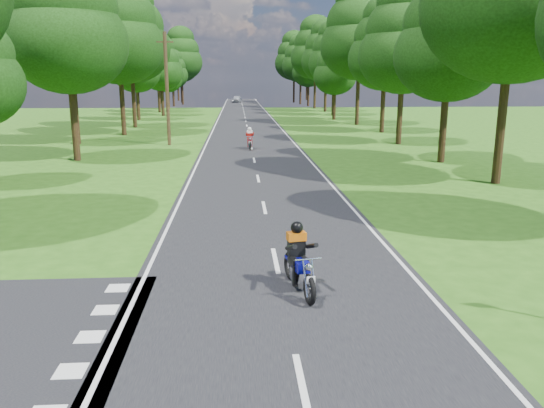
{
  "coord_description": "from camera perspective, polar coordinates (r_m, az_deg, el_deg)",
  "views": [
    {
      "loc": [
        -0.96,
        -11.44,
        4.76
      ],
      "look_at": [
        0.04,
        4.0,
        1.1
      ],
      "focal_mm": 35.0,
      "sensor_mm": 36.0,
      "label": 1
    }
  ],
  "objects": [
    {
      "name": "road_markings",
      "position": [
        59.76,
        -2.93,
        8.76
      ],
      "size": [
        7.4,
        140.0,
        0.01
      ],
      "color": "silver",
      "rests_on": "main_road"
    },
    {
      "name": "main_road",
      "position": [
        61.63,
        -2.83,
        8.88
      ],
      "size": [
        7.0,
        140.0,
        0.02
      ],
      "primitive_type": "cube",
      "color": "black",
      "rests_on": "ground"
    },
    {
      "name": "distant_car",
      "position": [
        111.76,
        -3.8,
        11.22
      ],
      "size": [
        2.19,
        4.33,
        1.41
      ],
      "primitive_type": "imported",
      "rotation": [
        0.0,
        0.0,
        -0.13
      ],
      "color": "silver",
      "rests_on": "main_road"
    },
    {
      "name": "telegraph_pole",
      "position": [
        39.76,
        -11.23,
        12.08
      ],
      "size": [
        1.2,
        0.26,
        8.0
      ],
      "color": "#382616",
      "rests_on": "ground"
    },
    {
      "name": "treeline",
      "position": [
        71.63,
        -1.86,
        16.11
      ],
      "size": [
        40.0,
        115.35,
        14.78
      ],
      "color": "black",
      "rests_on": "ground"
    },
    {
      "name": "rider_far_red",
      "position": [
        36.91,
        -2.41,
        7.1
      ],
      "size": [
        0.61,
        1.8,
        1.5
      ],
      "primitive_type": null,
      "rotation": [
        0.0,
        0.0,
        0.01
      ],
      "color": "#B60E14",
      "rests_on": "main_road"
    },
    {
      "name": "rider_near_blue",
      "position": [
        12.09,
        2.94,
        -5.76
      ],
      "size": [
        0.97,
        1.99,
        1.59
      ],
      "primitive_type": null,
      "rotation": [
        0.0,
        0.0,
        0.18
      ],
      "color": "#0C0D88",
      "rests_on": "main_road"
    },
    {
      "name": "ground",
      "position": [
        12.43,
        1.04,
        -9.22
      ],
      "size": [
        160.0,
        160.0,
        0.0
      ],
      "primitive_type": "plane",
      "color": "#295613",
      "rests_on": "ground"
    }
  ]
}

